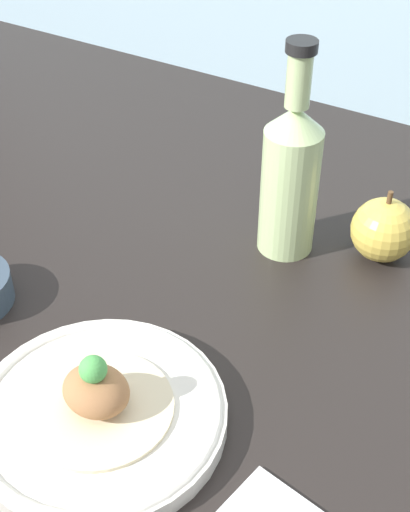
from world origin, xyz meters
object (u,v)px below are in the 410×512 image
plated_food (97,395)px  plate (99,414)px  apple (384,230)px  cider_bottle (291,175)px

plated_food → plate: bearing=180.0°
apple → cider_bottle: bearing=-159.3°
plated_food → cider_bottle: size_ratio=0.54×
plate → plated_food: bearing=0.0°
plated_food → cider_bottle: cider_bottle is taller
plated_food → apple: apple is taller
plated_food → apple: size_ratio=1.51×
plate → cider_bottle: 33.97cm
plate → cider_bottle: cider_bottle is taller
plate → cider_bottle: bearing=85.1°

